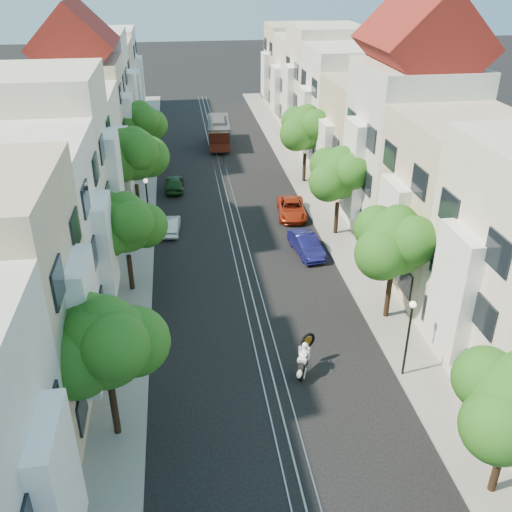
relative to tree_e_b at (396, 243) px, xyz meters
name	(u,v)px	position (x,y,z in m)	size (l,w,h in m)	color
ground	(228,199)	(-7.26, 19.02, -4.73)	(200.00, 200.00, 0.00)	black
sidewalk_east	(312,193)	(-0.01, 19.02, -4.67)	(2.50, 80.00, 0.12)	gray
sidewalk_west	(141,202)	(-14.51, 19.02, -4.67)	(2.50, 80.00, 0.12)	gray
rail_left	(221,199)	(-7.81, 19.02, -4.72)	(0.06, 80.00, 0.02)	gray
rail_slot	(228,198)	(-7.26, 19.02, -4.72)	(0.06, 80.00, 0.02)	gray
rail_right	(234,198)	(-6.71, 19.02, -4.72)	(0.06, 80.00, 0.02)	gray
lane_line	(228,198)	(-7.26, 19.02, -4.73)	(0.08, 80.00, 0.01)	tan
townhouses_east	(369,133)	(4.61, 18.94, 0.45)	(7.75, 72.00, 12.00)	beige
townhouses_west	(74,146)	(-19.13, 18.94, 0.35)	(7.75, 72.00, 11.76)	silver
tree_e_b	(396,243)	(0.00, 0.00, 0.00)	(4.93, 4.08, 6.68)	black
tree_e_c	(340,175)	(0.00, 11.00, -0.13)	(4.84, 3.99, 6.52)	black
tree_e_d	(307,129)	(0.00, 22.00, 0.13)	(5.01, 4.16, 6.85)	black
tree_w_a	(106,345)	(-14.40, -7.00, 0.00)	(4.93, 4.08, 6.68)	black
tree_w_b	(126,225)	(-14.40, 5.00, -0.34)	(4.72, 3.87, 6.27)	black
tree_w_c	(134,155)	(-14.40, 16.00, 0.34)	(5.13, 4.28, 7.09)	black
tree_w_d	(141,123)	(-14.40, 27.00, -0.13)	(4.84, 3.99, 6.52)	black
lamp_east	(409,328)	(-0.96, -4.98, -1.89)	(0.32, 0.32, 4.16)	black
lamp_west	(147,198)	(-13.56, 13.02, -1.89)	(0.32, 0.32, 4.16)	black
sportbike_rider	(304,356)	(-5.71, -4.09, -3.73)	(1.26, 1.90, 1.89)	black
cable_car	(219,131)	(-6.76, 34.15, -3.12)	(2.59, 7.19, 2.72)	black
parked_car_e_mid	(306,245)	(-2.86, 8.31, -4.05)	(1.45, 4.15, 1.37)	#0D0E45
parked_car_e_far	(292,209)	(-2.64, 14.70, -4.10)	(2.11, 4.57, 1.27)	#98250D
parked_car_w_mid	(171,225)	(-12.03, 13.01, -4.17)	(1.19, 3.40, 1.12)	silver
parked_car_w_far	(174,183)	(-11.66, 21.55, -4.06)	(1.58, 3.93, 1.34)	#163716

